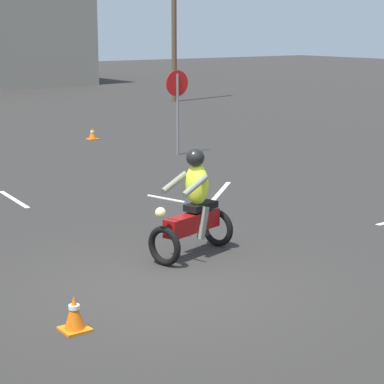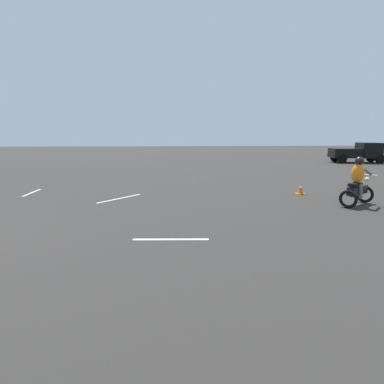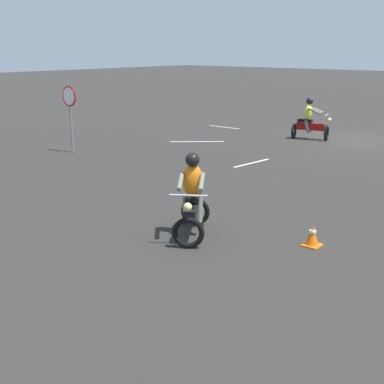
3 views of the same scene
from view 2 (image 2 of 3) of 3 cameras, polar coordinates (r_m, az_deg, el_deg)
The scene contains 6 objects.
motorcycle_rider_background at distance 11.55m, azimuth 29.00°, elevation 1.28°, with size 1.28×1.50×1.66m.
pickup_truck at distance 30.03m, azimuth 29.01°, elevation 6.68°, with size 2.70×4.43×1.73m.
traffic_cone_mid_center at distance 12.92m, azimuth 19.96°, elevation 0.51°, with size 0.32×0.32×0.42m.
lane_stripe_n at distance 6.98m, azimuth -4.06°, elevation -8.98°, with size 0.10×1.74×0.01m, color silver.
lane_stripe_nw at distance 11.66m, azimuth -13.62°, elevation -1.20°, with size 0.10×2.04×0.01m, color silver.
lane_stripe_w at distance 14.17m, azimuth -28.17°, elevation -0.10°, with size 0.10×1.63×0.01m, color silver.
Camera 2 is at (6.96, 6.04, 2.35)m, focal length 28.00 mm.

